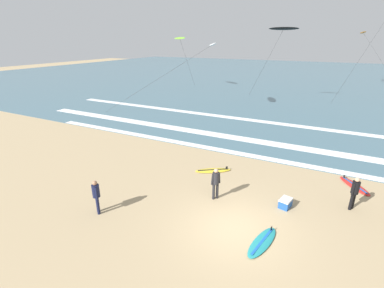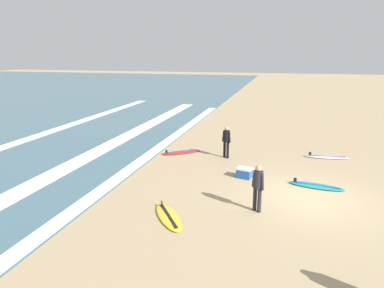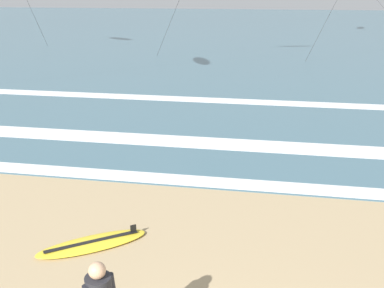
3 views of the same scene
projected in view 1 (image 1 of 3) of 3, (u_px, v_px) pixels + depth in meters
ground_plane at (234, 228)px, 11.24m from camera, size 160.00×160.00×0.00m
ocean_surface at (320, 78)px, 54.66m from camera, size 140.00×90.00×0.01m
wave_foam_shoreline at (282, 161)px, 17.32m from camera, size 38.91×0.64×0.01m
wave_foam_mid_break at (269, 143)px, 20.36m from camera, size 45.28×1.09×0.01m
wave_foam_outer_break at (281, 124)px, 24.98m from camera, size 48.21×0.89×0.01m
surfer_background_far at (355, 190)px, 12.17m from camera, size 0.32×0.49×1.60m
surfer_left_near at (216, 181)px, 12.99m from camera, size 0.38×0.46×1.60m
surfer_right_near at (96, 194)px, 11.90m from camera, size 0.45×0.38×1.60m
surfboard_left_pile at (213, 170)px, 16.07m from camera, size 2.07×1.68×0.25m
surfboard_near_water at (354, 186)px, 14.40m from camera, size 1.74×2.04×0.25m
surfboard_foreground_flat at (262, 242)px, 10.40m from camera, size 1.00×2.18×0.25m
kite_black_low_near at (284, 29)px, 29.85m from camera, size 6.07×4.87×8.54m
kite_orange_high_left at (363, 33)px, 41.84m from camera, size 6.20×15.15×8.41m
kite_white_mid_center at (212, 45)px, 27.11m from camera, size 10.79×7.12×6.98m
kite_lime_far_left at (180, 38)px, 40.12m from camera, size 3.09×5.10×7.59m
cooler_box at (285, 203)px, 12.56m from camera, size 0.58×0.70×0.44m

